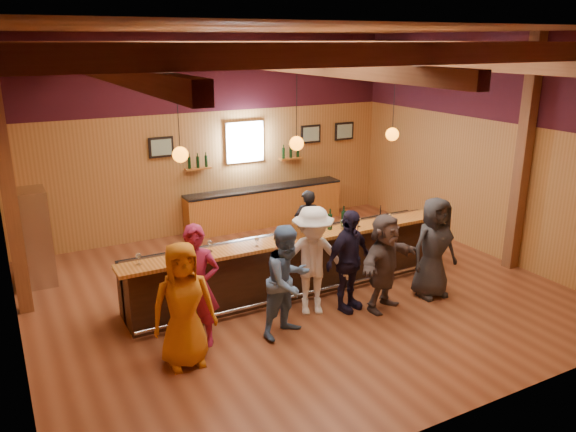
# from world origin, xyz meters

# --- Properties ---
(room) EXTENTS (9.04, 9.00, 4.52)m
(room) POSITION_xyz_m (0.00, 0.06, 3.21)
(room) COLOR brown
(room) RESTS_ON ground
(bar_counter) EXTENTS (6.30, 1.07, 1.11)m
(bar_counter) POSITION_xyz_m (0.02, 0.15, 0.52)
(bar_counter) COLOR black
(bar_counter) RESTS_ON ground
(back_bar_cabinet) EXTENTS (4.00, 0.52, 0.95)m
(back_bar_cabinet) POSITION_xyz_m (1.20, 3.72, 0.48)
(back_bar_cabinet) COLOR #9B541C
(back_bar_cabinet) RESTS_ON ground
(window) EXTENTS (0.95, 0.09, 0.95)m
(window) POSITION_xyz_m (0.80, 3.95, 2.05)
(window) COLOR silver
(window) RESTS_ON room
(framed_pictures) EXTENTS (5.35, 0.05, 0.45)m
(framed_pictures) POSITION_xyz_m (1.67, 3.94, 2.10)
(framed_pictures) COLOR black
(framed_pictures) RESTS_ON room
(wine_shelves) EXTENTS (3.00, 0.18, 0.30)m
(wine_shelves) POSITION_xyz_m (0.80, 3.88, 1.62)
(wine_shelves) COLOR #9B541C
(wine_shelves) RESTS_ON room
(pendant_lights) EXTENTS (4.24, 0.24, 1.37)m
(pendant_lights) POSITION_xyz_m (0.00, 0.00, 2.71)
(pendant_lights) COLOR black
(pendant_lights) RESTS_ON room
(stainless_fridge) EXTENTS (0.70, 0.70, 1.80)m
(stainless_fridge) POSITION_xyz_m (-4.10, 2.60, 0.90)
(stainless_fridge) COLOR silver
(stainless_fridge) RESTS_ON ground
(customer_orange) EXTENTS (0.91, 0.63, 1.80)m
(customer_orange) POSITION_xyz_m (-2.49, -1.33, 0.90)
(customer_orange) COLOR #BD6411
(customer_orange) RESTS_ON ground
(customer_redvest) EXTENTS (0.81, 0.74, 1.86)m
(customer_redvest) POSITION_xyz_m (-2.14, -0.89, 0.93)
(customer_redvest) COLOR maroon
(customer_redvest) RESTS_ON ground
(customer_denim) EXTENTS (1.01, 0.89, 1.76)m
(customer_denim) POSITION_xyz_m (-0.84, -1.26, 0.88)
(customer_denim) COLOR #5377A6
(customer_denim) RESTS_ON ground
(customer_white) EXTENTS (1.36, 1.07, 1.84)m
(customer_white) POSITION_xyz_m (-0.15, -0.83, 0.92)
(customer_white) COLOR white
(customer_white) RESTS_ON ground
(customer_navy) EXTENTS (1.10, 0.69, 1.74)m
(customer_navy) POSITION_xyz_m (0.43, -1.00, 0.87)
(customer_navy) COLOR black
(customer_navy) RESTS_ON ground
(customer_brown) EXTENTS (1.62, 0.99, 1.67)m
(customer_brown) POSITION_xyz_m (0.97, -1.26, 0.83)
(customer_brown) COLOR #534442
(customer_brown) RESTS_ON ground
(customer_dark) EXTENTS (0.91, 0.61, 1.80)m
(customer_dark) POSITION_xyz_m (2.04, -1.26, 0.90)
(customer_dark) COLOR #28282B
(customer_dark) RESTS_ON ground
(bartender) EXTENTS (0.60, 0.44, 1.50)m
(bartender) POSITION_xyz_m (0.91, 1.19, 0.75)
(bartender) COLOR black
(bartender) RESTS_ON ground
(ice_bucket) EXTENTS (0.24, 0.24, 0.26)m
(ice_bucket) POSITION_xyz_m (-0.05, -0.17, 1.24)
(ice_bucket) COLOR brown
(ice_bucket) RESTS_ON bar_counter
(bottle_a) EXTENTS (0.08, 0.08, 0.38)m
(bottle_a) POSITION_xyz_m (0.65, -0.08, 1.26)
(bottle_a) COLOR black
(bottle_a) RESTS_ON bar_counter
(bottle_b) EXTENTS (0.08, 0.08, 0.39)m
(bottle_b) POSITION_xyz_m (0.94, -0.07, 1.26)
(bottle_b) COLOR black
(bottle_b) RESTS_ON bar_counter
(glass_a) EXTENTS (0.08, 0.08, 0.19)m
(glass_a) POSITION_xyz_m (-2.78, -0.12, 1.25)
(glass_a) COLOR silver
(glass_a) RESTS_ON bar_counter
(glass_b) EXTENTS (0.07, 0.07, 0.17)m
(glass_b) POSITION_xyz_m (-1.95, -0.18, 1.23)
(glass_b) COLOR silver
(glass_b) RESTS_ON bar_counter
(glass_c) EXTENTS (0.09, 0.09, 0.20)m
(glass_c) POSITION_xyz_m (-1.63, -0.11, 1.25)
(glass_c) COLOR silver
(glass_c) RESTS_ON bar_counter
(glass_d) EXTENTS (0.07, 0.07, 0.17)m
(glass_d) POSITION_xyz_m (-0.88, -0.25, 1.23)
(glass_d) COLOR silver
(glass_d) RESTS_ON bar_counter
(glass_e) EXTENTS (0.08, 0.08, 0.18)m
(glass_e) POSITION_xyz_m (-0.36, -0.18, 1.24)
(glass_e) COLOR silver
(glass_e) RESTS_ON bar_counter
(glass_f) EXTENTS (0.08, 0.08, 0.17)m
(glass_f) POSITION_xyz_m (0.85, -0.16, 1.23)
(glass_f) COLOR silver
(glass_f) RESTS_ON bar_counter
(glass_g) EXTENTS (0.07, 0.07, 0.17)m
(glass_g) POSITION_xyz_m (1.19, -0.20, 1.23)
(glass_g) COLOR silver
(glass_g) RESTS_ON bar_counter
(glass_h) EXTENTS (0.07, 0.07, 0.16)m
(glass_h) POSITION_xyz_m (1.88, -0.22, 1.22)
(glass_h) COLOR silver
(glass_h) RESTS_ON bar_counter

